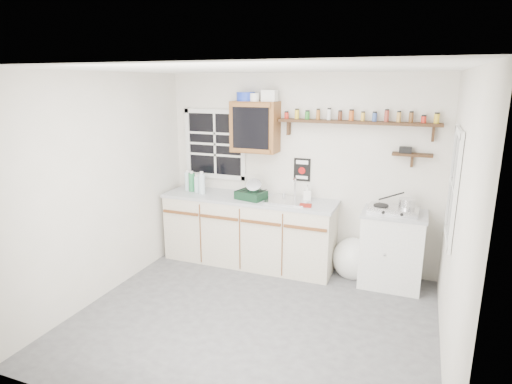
% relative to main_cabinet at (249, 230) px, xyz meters
% --- Properties ---
extents(room, '(3.64, 3.24, 2.54)m').
position_rel_main_cabinet_xyz_m(room, '(0.58, -1.30, 0.79)').
color(room, '#48484A').
rests_on(room, ground).
extents(main_cabinet, '(2.31, 0.63, 0.92)m').
position_rel_main_cabinet_xyz_m(main_cabinet, '(0.00, 0.00, 0.00)').
color(main_cabinet, '#BDB19D').
rests_on(main_cabinet, floor).
extents(right_cabinet, '(0.73, 0.57, 0.91)m').
position_rel_main_cabinet_xyz_m(right_cabinet, '(1.83, 0.03, -0.01)').
color(right_cabinet, silver).
rests_on(right_cabinet, floor).
extents(sink, '(0.52, 0.44, 0.29)m').
position_rel_main_cabinet_xyz_m(sink, '(0.54, 0.01, 0.47)').
color(sink, silver).
rests_on(sink, main_cabinet).
extents(upper_cabinet, '(0.60, 0.32, 0.65)m').
position_rel_main_cabinet_xyz_m(upper_cabinet, '(0.03, 0.14, 1.36)').
color(upper_cabinet, brown).
rests_on(upper_cabinet, wall_back).
extents(upper_cabinet_clutter, '(0.53, 0.24, 0.14)m').
position_rel_main_cabinet_xyz_m(upper_cabinet_clutter, '(0.03, 0.14, 1.75)').
color(upper_cabinet_clutter, '#1A34AF').
rests_on(upper_cabinet_clutter, upper_cabinet).
extents(spice_shelf, '(1.91, 0.18, 0.35)m').
position_rel_main_cabinet_xyz_m(spice_shelf, '(1.31, 0.21, 1.47)').
color(spice_shelf, black).
rests_on(spice_shelf, wall_back).
extents(secondary_shelf, '(0.45, 0.16, 0.24)m').
position_rel_main_cabinet_xyz_m(secondary_shelf, '(1.94, 0.22, 1.12)').
color(secondary_shelf, black).
rests_on(secondary_shelf, wall_back).
extents(warning_sign, '(0.22, 0.02, 0.30)m').
position_rel_main_cabinet_xyz_m(warning_sign, '(0.63, 0.29, 0.82)').
color(warning_sign, black).
rests_on(warning_sign, wall_back).
extents(window_back, '(0.93, 0.03, 0.98)m').
position_rel_main_cabinet_xyz_m(window_back, '(-0.62, 0.29, 1.09)').
color(window_back, black).
rests_on(window_back, wall_back).
extents(window_right, '(0.03, 0.78, 1.08)m').
position_rel_main_cabinet_xyz_m(window_right, '(2.37, -0.75, 0.99)').
color(window_right, black).
rests_on(window_right, wall_back).
extents(water_bottles, '(0.36, 0.19, 0.31)m').
position_rel_main_cabinet_xyz_m(water_bottles, '(-0.80, -0.00, 0.59)').
color(water_bottles, silver).
rests_on(water_bottles, main_cabinet).
extents(dish_rack, '(0.41, 0.34, 0.27)m').
position_rel_main_cabinet_xyz_m(dish_rack, '(0.08, -0.07, 0.54)').
color(dish_rack, black).
rests_on(dish_rack, main_cabinet).
extents(soap_bottle, '(0.11, 0.11, 0.21)m').
position_rel_main_cabinet_xyz_m(soap_bottle, '(0.76, 0.12, 0.56)').
color(soap_bottle, silver).
rests_on(soap_bottle, main_cabinet).
extents(rag, '(0.17, 0.15, 0.02)m').
position_rel_main_cabinet_xyz_m(rag, '(0.80, -0.14, 0.47)').
color(rag, maroon).
rests_on(rag, main_cabinet).
extents(hotplate, '(0.58, 0.34, 0.08)m').
position_rel_main_cabinet_xyz_m(hotplate, '(1.82, 0.01, 0.49)').
color(hotplate, silver).
rests_on(hotplate, right_cabinet).
extents(saucepan, '(0.42, 0.30, 0.19)m').
position_rel_main_cabinet_xyz_m(saucepan, '(1.95, 0.01, 0.58)').
color(saucepan, silver).
rests_on(saucepan, hotplate).
extents(trash_bag, '(0.47, 0.43, 0.54)m').
position_rel_main_cabinet_xyz_m(trash_bag, '(1.39, 0.10, -0.23)').
color(trash_bag, silver).
rests_on(trash_bag, floor).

